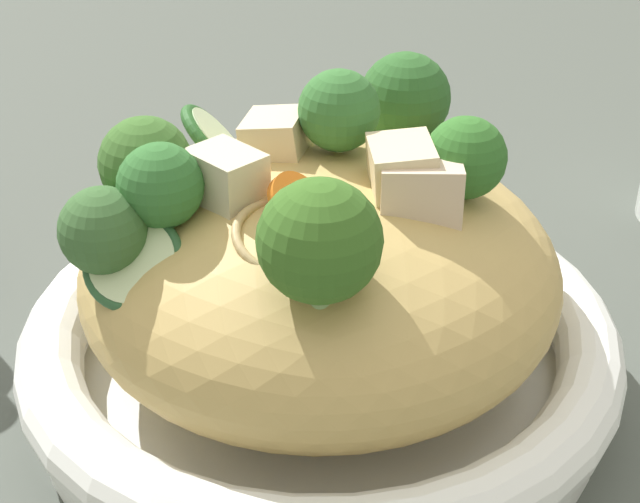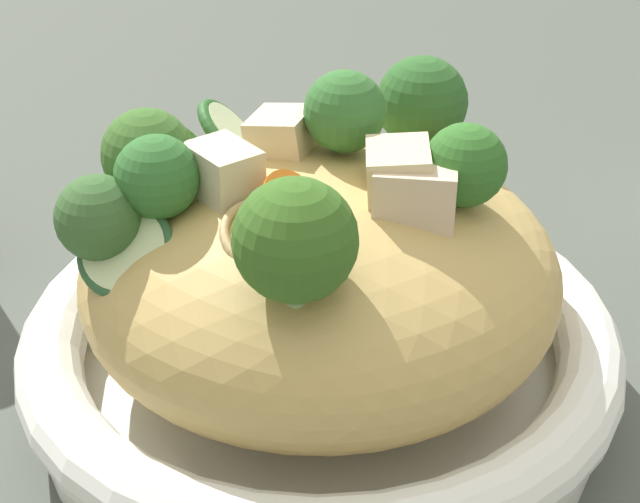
% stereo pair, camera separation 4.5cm
% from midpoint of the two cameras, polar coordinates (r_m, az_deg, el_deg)
% --- Properties ---
extents(ground_plane, '(3.00, 3.00, 0.00)m').
position_cam_midpoint_polar(ground_plane, '(0.50, 2.61, -8.23)').
color(ground_plane, '#494F47').
extents(serving_bowl, '(0.29, 0.29, 0.05)m').
position_cam_midpoint_polar(serving_bowl, '(0.49, 2.69, -5.82)').
color(serving_bowl, white).
rests_on(serving_bowl, ground_plane).
extents(noodle_heap, '(0.23, 0.23, 0.11)m').
position_cam_midpoint_polar(noodle_heap, '(0.46, 2.82, -1.20)').
color(noodle_heap, tan).
rests_on(noodle_heap, serving_bowl).
extents(broccoli_florets, '(0.16, 0.22, 0.07)m').
position_cam_midpoint_polar(broccoli_florets, '(0.42, 1.31, 4.86)').
color(broccoli_florets, '#97BA6D').
rests_on(broccoli_florets, serving_bowl).
extents(carrot_coins, '(0.08, 0.14, 0.03)m').
position_cam_midpoint_polar(carrot_coins, '(0.44, 2.51, 4.20)').
color(carrot_coins, orange).
rests_on(carrot_coins, serving_bowl).
extents(zucchini_slices, '(0.13, 0.14, 0.05)m').
position_cam_midpoint_polar(zucchini_slices, '(0.47, -5.04, 4.59)').
color(zucchini_slices, beige).
rests_on(zucchini_slices, serving_bowl).
extents(chicken_chunks, '(0.12, 0.10, 0.03)m').
position_cam_midpoint_polar(chicken_chunks, '(0.42, 3.96, 4.39)').
color(chicken_chunks, beige).
rests_on(chicken_chunks, serving_bowl).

